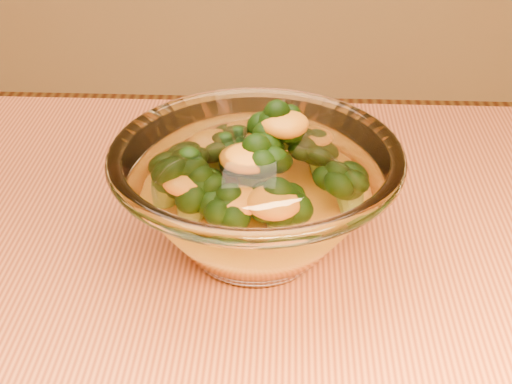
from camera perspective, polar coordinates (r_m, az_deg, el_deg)
glass_bowl at (r=0.59m, az=0.00°, el=-0.42°), size 0.24×0.24×0.11m
cheese_sauce at (r=0.60m, az=-0.00°, el=-2.20°), size 0.14×0.14×0.04m
broccoli_heap at (r=0.59m, az=-0.17°, el=1.50°), size 0.16×0.13×0.09m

